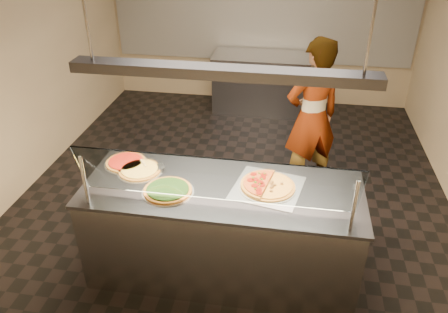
% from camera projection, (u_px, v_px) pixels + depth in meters
% --- Properties ---
extents(ground, '(5.00, 6.00, 0.02)m').
position_uv_depth(ground, '(234.00, 195.00, 5.23)').
color(ground, black).
rests_on(ground, ground).
extents(wall_back, '(5.00, 0.02, 3.00)m').
position_uv_depth(wall_back, '(262.00, 12.00, 7.03)').
color(wall_back, tan).
rests_on(wall_back, ground).
extents(wall_front, '(5.00, 0.02, 3.00)m').
position_uv_depth(wall_front, '(138.00, 306.00, 1.90)').
color(wall_front, tan).
rests_on(wall_front, ground).
extents(wall_left, '(0.02, 6.00, 3.00)m').
position_uv_depth(wall_left, '(11.00, 62.00, 4.82)').
color(wall_left, tan).
rests_on(wall_left, ground).
extents(tile_band, '(4.90, 0.02, 1.20)m').
position_uv_depth(tile_band, '(261.00, 25.00, 7.11)').
color(tile_band, silver).
rests_on(tile_band, wall_back).
extents(serving_counter, '(2.38, 0.94, 0.93)m').
position_uv_depth(serving_counter, '(222.00, 230.00, 3.94)').
color(serving_counter, '#B7B7BC').
rests_on(serving_counter, ground).
extents(sneeze_guard, '(2.14, 0.18, 0.54)m').
position_uv_depth(sneeze_guard, '(215.00, 180.00, 3.26)').
color(sneeze_guard, '#B7B7BC').
rests_on(sneeze_guard, serving_counter).
extents(perforated_tray, '(0.65, 0.65, 0.01)m').
position_uv_depth(perforated_tray, '(267.00, 187.00, 3.70)').
color(perforated_tray, silver).
rests_on(perforated_tray, serving_counter).
extents(half_pizza_pepperoni, '(0.31, 0.49, 0.05)m').
position_uv_depth(half_pizza_pepperoni, '(255.00, 183.00, 3.70)').
color(half_pizza_pepperoni, brown).
rests_on(half_pizza_pepperoni, perforated_tray).
extents(half_pizza_sausage, '(0.31, 0.49, 0.04)m').
position_uv_depth(half_pizza_sausage, '(280.00, 186.00, 3.67)').
color(half_pizza_sausage, brown).
rests_on(half_pizza_sausage, perforated_tray).
extents(pizza_spinach, '(0.44, 0.44, 0.03)m').
position_uv_depth(pizza_spinach, '(168.00, 190.00, 3.64)').
color(pizza_spinach, silver).
rests_on(pizza_spinach, serving_counter).
extents(pizza_cheese, '(0.40, 0.40, 0.03)m').
position_uv_depth(pizza_cheese, '(140.00, 170.00, 3.92)').
color(pizza_cheese, silver).
rests_on(pizza_cheese, serving_counter).
extents(pizza_tomato, '(0.39, 0.39, 0.03)m').
position_uv_depth(pizza_tomato, '(126.00, 162.00, 4.04)').
color(pizza_tomato, silver).
rests_on(pizza_tomato, serving_counter).
extents(pizza_spatula, '(0.27, 0.18, 0.02)m').
position_uv_depth(pizza_spatula, '(149.00, 164.00, 3.97)').
color(pizza_spatula, '#B7B7BC').
rests_on(pizza_spatula, pizza_spinach).
extents(prep_table, '(1.55, 0.74, 0.93)m').
position_uv_depth(prep_table, '(261.00, 83.00, 7.15)').
color(prep_table, '#3E3E44').
rests_on(prep_table, ground).
extents(worker, '(0.80, 0.72, 1.84)m').
position_uv_depth(worker, '(312.00, 118.00, 4.93)').
color(worker, '#342D3C').
rests_on(worker, ground).
extents(heat_lamp_housing, '(2.30, 0.18, 0.08)m').
position_uv_depth(heat_lamp_housing, '(222.00, 72.00, 3.19)').
color(heat_lamp_housing, '#3E3E44').
rests_on(heat_lamp_housing, ceiling).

